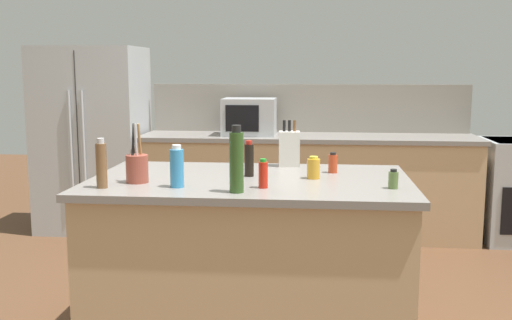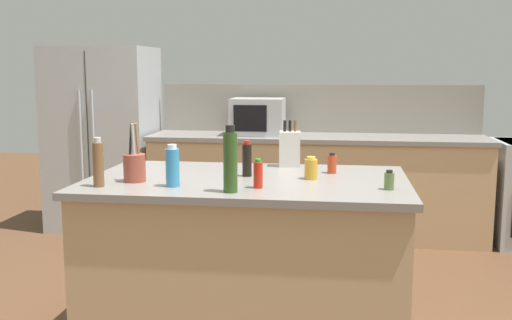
% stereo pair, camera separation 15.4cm
% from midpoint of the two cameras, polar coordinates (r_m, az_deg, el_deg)
% --- Properties ---
extents(back_counter_run, '(3.08, 0.66, 0.94)m').
position_cam_midpoint_polar(back_counter_run, '(5.58, 4.14, -2.44)').
color(back_counter_run, tan).
rests_on(back_counter_run, ground_plane).
extents(wall_backsplash, '(3.04, 0.03, 0.46)m').
position_cam_midpoint_polar(wall_backsplash, '(5.81, 4.30, 4.94)').
color(wall_backsplash, gray).
rests_on(wall_backsplash, back_counter_run).
extents(kitchen_island, '(1.79, 1.08, 0.94)m').
position_cam_midpoint_polar(kitchen_island, '(3.48, -1.86, -9.36)').
color(kitchen_island, tan).
rests_on(kitchen_island, ground_plane).
extents(refrigerator, '(0.97, 0.75, 1.75)m').
position_cam_midpoint_polar(refrigerator, '(5.99, -16.01, 1.91)').
color(refrigerator, '#ADB2B7').
rests_on(refrigerator, ground_plane).
extents(microwave, '(0.48, 0.39, 0.34)m').
position_cam_midpoint_polar(microwave, '(5.53, -1.45, 4.14)').
color(microwave, '#ADB2B7').
rests_on(microwave, back_counter_run).
extents(knife_block, '(0.14, 0.11, 0.29)m').
position_cam_midpoint_polar(knife_block, '(3.76, 2.01, 1.12)').
color(knife_block, beige).
rests_on(knife_block, kitchen_island).
extents(utensil_crock, '(0.12, 0.12, 0.32)m').
position_cam_midpoint_polar(utensil_crock, '(3.30, -12.58, -0.70)').
color(utensil_crock, brown).
rests_on(utensil_crock, kitchen_island).
extents(olive_oil_bottle, '(0.07, 0.07, 0.34)m').
position_cam_midpoint_polar(olive_oil_bottle, '(2.96, -3.36, -0.10)').
color(olive_oil_bottle, '#2D4C1E').
rests_on(olive_oil_bottle, kitchen_island).
extents(spice_jar_paprika, '(0.05, 0.05, 0.12)m').
position_cam_midpoint_polar(spice_jar_paprika, '(3.55, 6.10, -0.31)').
color(spice_jar_paprika, '#B73D1E').
rests_on(spice_jar_paprika, kitchen_island).
extents(hot_sauce_bottle, '(0.05, 0.05, 0.15)m').
position_cam_midpoint_polar(hot_sauce_bottle, '(3.07, -0.75, -1.38)').
color(hot_sauce_bottle, red).
rests_on(hot_sauce_bottle, kitchen_island).
extents(dish_soap_bottle, '(0.07, 0.07, 0.22)m').
position_cam_midpoint_polar(dish_soap_bottle, '(3.13, -8.95, -0.70)').
color(dish_soap_bottle, '#3384BC').
rests_on(dish_soap_bottle, kitchen_island).
extents(soy_sauce_bottle, '(0.05, 0.05, 0.21)m').
position_cam_midpoint_polar(soy_sauce_bottle, '(3.41, -1.96, 0.04)').
color(soy_sauce_bottle, black).
rests_on(soy_sauce_bottle, kitchen_island).
extents(spice_jar_oregano, '(0.05, 0.05, 0.10)m').
position_cam_midpoint_polar(spice_jar_oregano, '(3.13, 11.57, -1.84)').
color(spice_jar_oregano, '#567038').
rests_on(spice_jar_oregano, kitchen_island).
extents(pepper_grinder, '(0.06, 0.06, 0.26)m').
position_cam_midpoint_polar(pepper_grinder, '(3.19, -15.86, -0.43)').
color(pepper_grinder, brown).
rests_on(pepper_grinder, kitchen_island).
extents(honey_jar, '(0.07, 0.07, 0.13)m').
position_cam_midpoint_polar(honey_jar, '(3.35, 4.19, -0.79)').
color(honey_jar, gold).
rests_on(honey_jar, kitchen_island).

